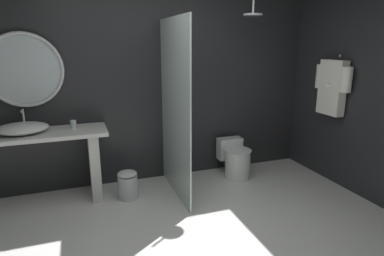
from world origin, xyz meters
TOP-DOWN VIEW (x-y plane):
  - back_wall_panel at (0.00, 1.90)m, footprint 4.80×0.10m
  - side_wall_right at (2.35, 0.76)m, footprint 0.10×2.47m
  - vanity_counter at (-1.37, 1.56)m, footprint 1.65×0.54m
  - vessel_sink at (-1.43, 1.59)m, footprint 0.55×0.45m
  - tumbler_cup at (-0.90, 1.60)m, footprint 0.07×0.07m
  - round_wall_mirror at (-1.37, 1.81)m, footprint 0.84×0.04m
  - shower_glass_panel at (0.22, 1.29)m, footprint 0.02×1.12m
  - rain_shower_head at (1.27, 1.43)m, footprint 0.23×0.23m
  - hanging_bathrobe at (2.21, 0.99)m, footprint 0.20×0.56m
  - toilet at (1.15, 1.51)m, footprint 0.36×0.53m
  - waste_bin at (-0.36, 1.34)m, footprint 0.23×0.23m

SIDE VIEW (x-z plane):
  - waste_bin at x=-0.36m, z-range 0.00..0.35m
  - toilet at x=1.15m, z-range -0.01..0.49m
  - vanity_counter at x=-1.37m, z-range 0.11..0.96m
  - tumbler_cup at x=-0.90m, z-range 0.84..0.94m
  - vessel_sink at x=-1.43m, z-range 0.78..1.02m
  - shower_glass_panel at x=0.22m, z-range 0.00..2.08m
  - hanging_bathrobe at x=2.21m, z-range 0.91..1.66m
  - back_wall_panel at x=0.00m, z-range 0.00..2.60m
  - side_wall_right at x=2.35m, z-range 0.00..2.60m
  - round_wall_mirror at x=-1.37m, z-range 1.09..1.93m
  - rain_shower_head at x=1.27m, z-range 1.98..2.35m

